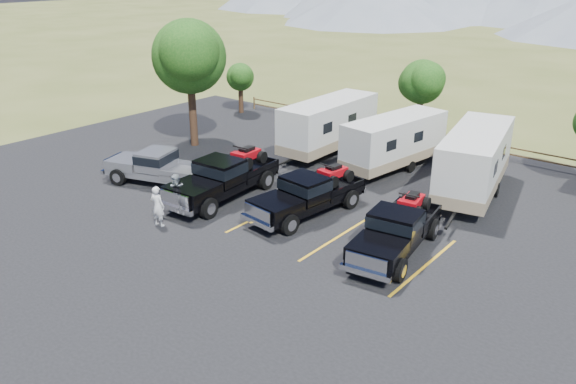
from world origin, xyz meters
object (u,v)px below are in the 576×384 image
Objects in this scene: rig_right at (397,229)px; person_a at (158,206)px; pickup_silver at (159,167)px; rig_left at (224,177)px; rig_center at (309,193)px; trailer_center at (394,142)px; tree_big_nw at (189,56)px; trailer_left at (329,125)px; trailer_right at (474,162)px; person_b at (178,194)px.

rig_right reaches higher than person_a.
pickup_silver is at bearing 176.54° from rig_right.
rig_left is 4.53m from rig_center.
person_a is (-4.31, -13.11, -0.62)m from trailer_center.
trailer_left is (7.50, 4.17, -3.89)m from tree_big_nw.
rig_left is 12.32m from trailer_right.
rig_right is (17.05, -4.66, -4.57)m from tree_big_nw.
trailer_left is 4.78× the size of person_b.
person_b is at bearing -99.41° from rig_left.
rig_left is at bearing 173.42° from rig_right.
person_a is 0.97× the size of person_b.
pickup_silver is (-8.27, -9.81, -0.61)m from trailer_center.
rig_left is 1.07× the size of rig_center.
rig_center is 8.51m from pickup_silver.
rig_center is 3.47× the size of person_a.
tree_big_nw reaches higher than rig_center.
pickup_silver is (-8.30, -1.89, -0.06)m from rig_center.
pickup_silver is 5.16m from person_a.
trailer_left reaches higher than rig_left.
tree_big_nw reaches higher than person_a.
rig_center is 0.75× the size of trailer_center.
trailer_left is at bearing 161.73° from trailer_right.
rig_right is at bearing -8.27° from person_b.
trailer_left is 4.94× the size of person_a.
rig_right is at bearing 76.86° from pickup_silver.
tree_big_nw is at bearing 178.57° from trailer_right.
trailer_center is at bearing 111.50° from rig_right.
rig_right is 10.08m from person_b.
person_b is at bearing 44.34° from pickup_silver.
trailer_right reaches higher than trailer_left.
rig_left reaches higher than pickup_silver.
trailer_center reaches higher than person_a.
tree_big_nw reaches higher than pickup_silver.
tree_big_nw is 0.92× the size of trailer_center.
trailer_left reaches higher than pickup_silver.
rig_center is 1.01× the size of rig_right.
person_a is at bearing -103.43° from person_b.
trailer_left reaches higher than rig_right.
rig_right is 0.67× the size of trailer_right.
trailer_left reaches higher than person_b.
tree_big_nw is 8.33m from pickup_silver.
tree_big_nw is 1.14× the size of rig_left.
rig_center is 7.94m from trailer_center.
rig_center reaches higher than person_a.
trailer_right is 4.95× the size of person_b.
trailer_left reaches higher than rig_center.
tree_big_nw is at bearing -153.06° from trailer_center.
person_a is (7.76, -9.11, -4.63)m from tree_big_nw.
pickup_silver is at bearing -50.71° from person_a.
rig_right is 13.03m from trailer_left.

